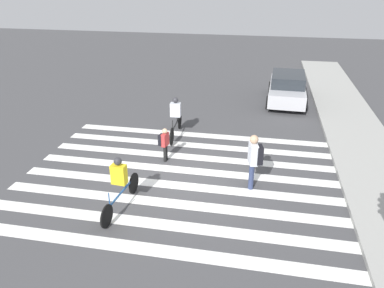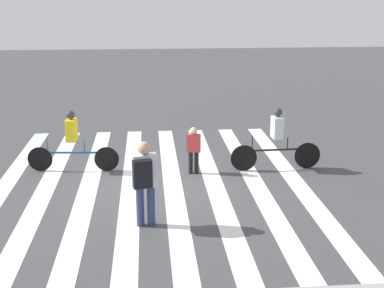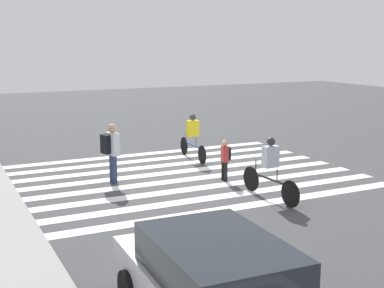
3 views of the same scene
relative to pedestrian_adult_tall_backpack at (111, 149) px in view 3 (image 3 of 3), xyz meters
name	(u,v)px [view 3 (image 3 of 3)]	position (x,y,z in m)	size (l,w,h in m)	color
ground_plane	(186,175)	(-0.15, -2.32, -1.01)	(60.00, 60.00, 0.00)	#444447
crosswalk_stripes	(186,175)	(-0.15, -2.32, -1.01)	(7.42, 10.00, 0.01)	white
pedestrian_adult_tall_backpack	(111,149)	(0.00, 0.00, 0.00)	(0.52, 0.47, 1.73)	navy
pedestrian_adult_blue_shirt	(225,157)	(-1.22, -3.08, -0.31)	(0.36, 0.33, 1.21)	black
cyclist_near_curb	(193,135)	(1.84, -3.52, -0.15)	(2.34, 0.42, 1.59)	black
cyclist_mid_street	(270,166)	(-3.37, -3.19, -0.14)	(2.37, 0.41, 1.63)	black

